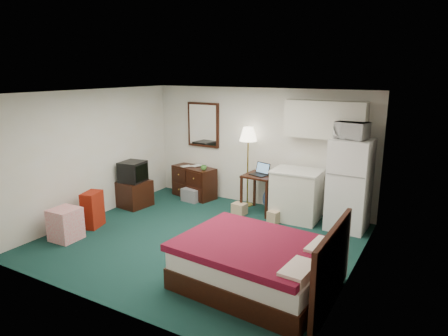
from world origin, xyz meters
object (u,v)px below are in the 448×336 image
Objects in this scene: bed at (255,265)px; suitcase at (93,210)px; floor_lamp at (248,167)px; fridge at (350,185)px; desk at (260,193)px; dresser at (194,182)px; kitchen_counter at (296,196)px; tv_stand at (135,194)px.

suitcase reaches higher than bed.
floor_lamp is 2.19m from fridge.
floor_lamp is 0.66m from desk.
dresser reaches higher than suitcase.
fridge is 0.86× the size of bed.
fridge is at bearing 81.93° from bed.
fridge reaches higher than dresser.
bed is 3.55m from suitcase.
desk reaches higher than suitcase.
kitchen_counter is 0.58× the size of fridge.
desk reaches higher than dresser.
bed is (1.58, -2.94, -0.54)m from floor_lamp.
bed is at bearing -18.73° from tv_stand.
tv_stand is at bearing -148.76° from floor_lamp.
kitchen_counter is at bearing -1.03° from desk.
fridge is at bearing 12.77° from suitcase.
tv_stand is (-0.74, -1.19, -0.08)m from dresser.
fridge is 2.49× the size of suitcase.
desk is 0.79m from kitchen_counter.
fridge is 2.80m from bed.
suitcase is (-1.95, -2.52, -0.51)m from floor_lamp.
dresser is 1.75m from desk.
bed is (2.91, -2.87, -0.04)m from dresser.
kitchen_counter is 1.59× the size of tv_stand.
dresser is 0.62× the size of fridge.
tv_stand is 0.90× the size of suitcase.
tv_stand is at bearing -164.63° from fridge.
floor_lamp is 2.53× the size of suitcase.
floor_lamp is 1.29m from kitchen_counter.
floor_lamp is at bearing 175.49° from fridge.
kitchen_counter is at bearing 8.04° from dresser.
bed is at bearing -63.80° from desk.
floor_lamp reaches higher than desk.
desk is 1.82m from fridge.
kitchen_counter is (0.78, -0.05, 0.08)m from desk.
dresser is at bearing 179.11° from fridge.
floor_lamp is at bearing 37.26° from tv_stand.
floor_lamp is (1.33, 0.07, 0.50)m from dresser.
suitcase is (-2.36, -2.28, -0.06)m from desk.
fridge is at bearing 19.32° from tv_stand.
tv_stand is (-3.65, 1.68, -0.03)m from bed.
suitcase is (-3.14, -2.23, -0.15)m from kitchen_counter.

